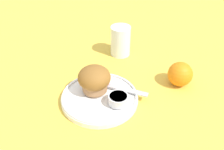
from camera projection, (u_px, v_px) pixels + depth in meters
ground_plane at (98, 99)px, 0.66m from camera, size 3.00×3.00×0.00m
plate at (101, 97)px, 0.65m from camera, size 0.20×0.20×0.02m
muffin at (94, 79)px, 0.64m from camera, size 0.09×0.09×0.07m
cream_ramekin at (118, 99)px, 0.61m from camera, size 0.05×0.05×0.02m
berry_pair at (105, 82)px, 0.67m from camera, size 0.03×0.01×0.01m
butter_knife at (115, 87)px, 0.66m from camera, size 0.17×0.08×0.00m
orange_fruit at (180, 74)px, 0.69m from camera, size 0.07×0.07×0.07m
juice_glass at (120, 41)px, 0.81m from camera, size 0.06×0.06×0.10m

